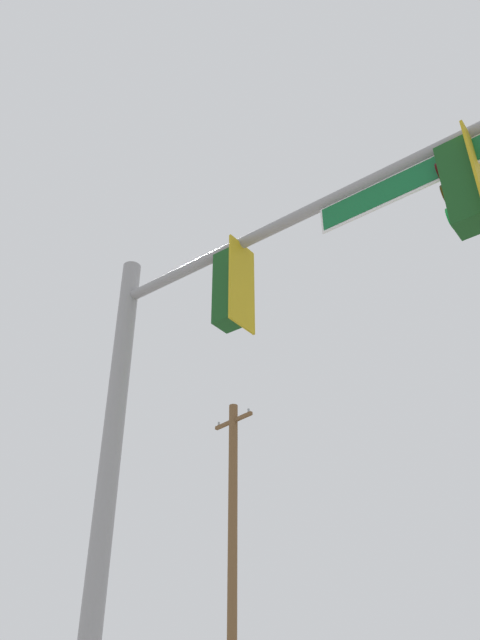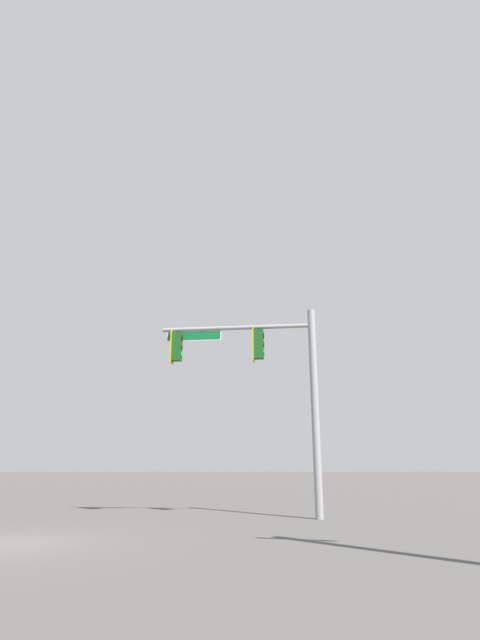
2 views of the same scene
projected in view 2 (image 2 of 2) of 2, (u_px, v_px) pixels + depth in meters
name	position (u px, v px, depth m)	size (l,w,h in m)	color
signal_pole_near	(270.00, 376.00, 18.28)	(5.78, 1.15, 7.36)	gray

